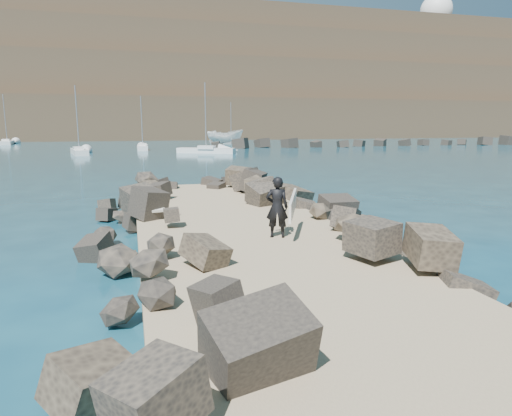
# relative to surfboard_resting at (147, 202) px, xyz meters

# --- Properties ---
(ground) EXTENTS (800.00, 800.00, 0.00)m
(ground) POSITION_rel_surfboard_resting_xyz_m (2.61, -3.54, -1.04)
(ground) COLOR #0F384C
(ground) RESTS_ON ground
(jetty) EXTENTS (6.00, 26.00, 0.60)m
(jetty) POSITION_rel_surfboard_resting_xyz_m (2.61, -5.54, -0.74)
(jetty) COLOR #8C7759
(jetty) RESTS_ON ground
(riprap_left) EXTENTS (2.60, 22.00, 1.00)m
(riprap_left) POSITION_rel_surfboard_resting_xyz_m (-0.29, -5.04, -0.54)
(riprap_left) COLOR black
(riprap_left) RESTS_ON ground
(riprap_right) EXTENTS (2.60, 22.00, 1.00)m
(riprap_right) POSITION_rel_surfboard_resting_xyz_m (5.51, -5.04, -0.54)
(riprap_right) COLOR black
(riprap_right) RESTS_ON ground
(breakwater_secondary) EXTENTS (52.00, 4.00, 1.20)m
(breakwater_secondary) POSITION_rel_surfboard_resting_xyz_m (37.61, 51.46, -0.44)
(breakwater_secondary) COLOR black
(breakwater_secondary) RESTS_ON ground
(headland) EXTENTS (360.00, 140.00, 32.00)m
(headland) POSITION_rel_surfboard_resting_xyz_m (12.61, 156.46, 14.96)
(headland) COLOR #2D4919
(headland) RESTS_ON ground
(surfboard_resting) EXTENTS (1.07, 2.52, 0.08)m
(surfboard_resting) POSITION_rel_surfboard_resting_xyz_m (0.00, 0.00, 0.00)
(surfboard_resting) COLOR silver
(surfboard_resting) RESTS_ON riprap_left
(boat_imported) EXTENTS (6.92, 3.25, 2.58)m
(boat_imported) POSITION_rel_surfboard_resting_xyz_m (16.38, 67.62, 0.25)
(boat_imported) COLOR white
(boat_imported) RESTS_ON ground
(surfer_with_board) EXTENTS (1.25, 1.92, 1.67)m
(surfer_with_board) POSITION_rel_surfboard_resting_xyz_m (3.35, -4.23, 0.40)
(surfer_with_board) COLOR black
(surfer_with_board) RESTS_ON jetty
(radome) EXTENTS (11.29, 11.29, 17.88)m
(radome) POSITION_rel_surfboard_resting_xyz_m (109.25, 136.92, 41.35)
(radome) COLOR white
(radome) RESTS_ON headland
(sailboat_a) EXTENTS (2.77, 6.99, 8.26)m
(sailboat_a) POSITION_rel_surfboard_resting_xyz_m (-6.50, 43.08, -0.69)
(sailboat_a) COLOR silver
(sailboat_a) RESTS_ON ground
(sailboat_f) EXTENTS (3.77, 5.91, 7.28)m
(sailboat_f) POSITION_rel_surfboard_resting_xyz_m (42.49, 92.18, -0.69)
(sailboat_f) COLOR silver
(sailboat_f) RESTS_ON ground
(sailboat_d) EXTENTS (1.47, 6.51, 7.91)m
(sailboat_d) POSITION_rel_surfboard_resting_xyz_m (18.69, 73.07, -0.69)
(sailboat_d) COLOR silver
(sailboat_d) RESTS_ON ground
(sailboat_e) EXTENTS (2.58, 7.61, 8.96)m
(sailboat_e) POSITION_rel_surfboard_resting_xyz_m (-21.92, 75.86, -0.69)
(sailboat_e) COLOR silver
(sailboat_e) RESTS_ON ground
(sailboat_b) EXTENTS (1.57, 6.27, 7.61)m
(sailboat_b) POSITION_rel_surfboard_resting_xyz_m (1.16, 50.88, -0.69)
(sailboat_b) COLOR silver
(sailboat_b) RESTS_ON ground
(sailboat_c) EXTENTS (7.25, 4.78, 8.80)m
(sailboat_c) POSITION_rel_surfboard_resting_xyz_m (8.66, 41.51, -0.69)
(sailboat_c) COLOR silver
(sailboat_c) RESTS_ON ground
(headland_buildings) EXTENTS (137.50, 30.50, 5.00)m
(headland_buildings) POSITION_rel_surfboard_resting_xyz_m (19.42, 148.65, 32.93)
(headland_buildings) COLOR white
(headland_buildings) RESTS_ON headland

